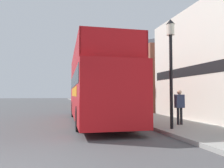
{
  "coord_description": "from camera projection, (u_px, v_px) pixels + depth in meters",
  "views": [
    {
      "loc": [
        1.1,
        -4.59,
        1.52
      ],
      "look_at": [
        4.27,
        7.65,
        2.14
      ],
      "focal_mm": 35.0,
      "sensor_mm": 36.0,
      "label": 1
    }
  ],
  "objects": [
    {
      "name": "ground_plane",
      "position": [
        45.0,
        108.0,
        24.39
      ],
      "size": [
        144.0,
        144.0,
        0.0
      ],
      "primitive_type": "plane",
      "color": "#4C4C4F"
    },
    {
      "name": "sidewalk",
      "position": [
        109.0,
        108.0,
        23.16
      ],
      "size": [
        3.04,
        108.0,
        0.14
      ],
      "color": "#999993",
      "rests_on": "ground_plane"
    },
    {
      "name": "brick_terrace_rear",
      "position": [
        134.0,
        74.0,
        28.89
      ],
      "size": [
        6.0,
        23.31,
        8.6
      ],
      "color": "#935642",
      "rests_on": "ground_plane"
    },
    {
      "name": "tour_bus",
      "position": [
        96.0,
        90.0,
        12.33
      ],
      "size": [
        2.95,
        10.2,
        3.9
      ],
      "rotation": [
        0.0,
        0.0,
        -0.04
      ],
      "color": "red",
      "rests_on": "ground_plane"
    },
    {
      "name": "parked_car_ahead_of_bus",
      "position": [
        90.0,
        105.0,
        19.18
      ],
      "size": [
        1.88,
        4.57,
        1.32
      ],
      "rotation": [
        0.0,
        0.0,
        0.04
      ],
      "color": "navy",
      "rests_on": "ground_plane"
    },
    {
      "name": "pedestrian_second",
      "position": [
        179.0,
        104.0,
        10.08
      ],
      "size": [
        0.42,
        0.23,
        1.6
      ],
      "color": "#232328",
      "rests_on": "sidewalk"
    },
    {
      "name": "lamp_post_nearest",
      "position": [
        171.0,
        52.0,
        8.98
      ],
      "size": [
        0.35,
        0.35,
        4.51
      ],
      "color": "black",
      "rests_on": "sidewalk"
    },
    {
      "name": "lamp_post_second",
      "position": [
        117.0,
        70.0,
        16.87
      ],
      "size": [
        0.35,
        0.35,
        4.74
      ],
      "color": "black",
      "rests_on": "sidewalk"
    }
  ]
}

